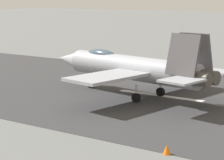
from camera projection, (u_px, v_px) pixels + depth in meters
name	position (u px, v px, depth m)	size (l,w,h in m)	color
ground_plane	(151.00, 94.00, 40.52)	(400.00, 400.00, 0.00)	slate
runway_strip	(151.00, 94.00, 40.51)	(240.00, 26.00, 0.02)	#353537
fighter_jet	(131.00, 67.00, 39.56)	(18.07, 15.01, 5.70)	#A3A6AF
marker_cone_near	(167.00, 149.00, 25.25)	(0.44, 0.44, 0.55)	orange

